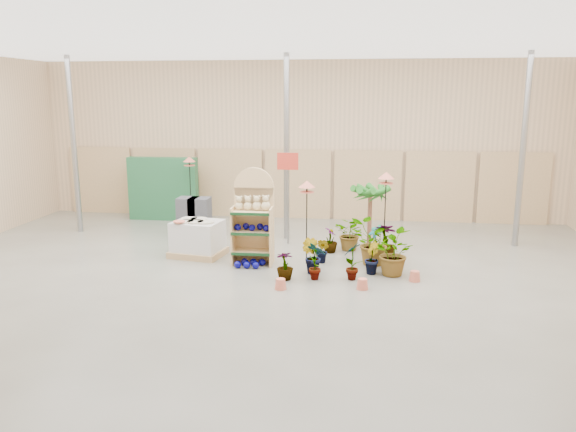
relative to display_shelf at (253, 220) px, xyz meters
name	(u,v)px	position (x,y,z in m)	size (l,w,h in m)	color
room	(269,162)	(0.42, -0.42, 1.28)	(15.20, 12.10, 4.70)	#636157
display_shelf	(253,220)	(0.00, 0.00, 0.00)	(0.87, 0.56, 2.04)	tan
teddy_bears	(254,204)	(0.03, -0.10, 0.36)	(0.75, 0.20, 0.32)	beige
gazing_balls_shelf	(252,227)	(0.00, -0.13, -0.13)	(0.75, 0.26, 0.14)	#06056B
gazing_balls_floor	(250,263)	(-0.01, -0.35, -0.86)	(0.63, 0.39, 0.15)	#06056B
pallet_stack	(198,238)	(-1.33, 0.34, -0.53)	(1.25, 1.10, 0.82)	tan
charcoal_planters	(194,217)	(-1.93, 2.04, -0.43)	(0.80, 0.50, 1.00)	#2F2F33
trellis_stock	(163,189)	(-3.38, 3.87, -0.03)	(2.00, 0.30, 1.80)	#1F5832
offer_sign	(288,179)	(0.52, 1.65, 0.64)	(0.50, 0.08, 2.20)	gray
bird_table_front	(307,187)	(1.13, 0.02, 0.73)	(0.34, 0.34, 1.79)	black
bird_table_right	(386,179)	(2.76, 0.50, 0.87)	(0.34, 0.34, 1.93)	black
bird_table_back	(189,162)	(-2.40, 3.29, 0.83)	(0.34, 0.34, 1.90)	black
palm	(370,191)	(2.46, 1.52, 0.41)	(0.70, 0.70, 1.59)	brown
potted_plant_0	(316,261)	(1.41, -0.99, -0.55)	(0.40, 0.27, 0.76)	#1E641A
potted_plant_1	(311,256)	(1.29, -0.60, -0.58)	(0.39, 0.31, 0.71)	#1E641A
potted_plant_2	(372,243)	(2.50, 0.12, -0.45)	(0.87, 0.76, 0.97)	#1E641A
potted_plant_3	(385,242)	(2.79, 0.46, -0.52)	(0.46, 0.46, 0.83)	#1E641A
potted_plant_4	(376,240)	(2.60, 0.86, -0.58)	(0.37, 0.25, 0.70)	#1E641A
potted_plant_5	(323,251)	(1.47, 0.14, -0.66)	(0.30, 0.24, 0.54)	#1E641A
potted_plant_6	(351,234)	(2.03, 1.23, -0.54)	(0.69, 0.60, 0.77)	#1E641A
potted_plant_7	(285,265)	(0.82, -1.07, -0.65)	(0.32, 0.32, 0.57)	#1E641A
potted_plant_8	(352,260)	(2.12, -0.88, -0.54)	(0.41, 0.28, 0.77)	#1E641A
potted_plant_9	(372,258)	(2.49, -0.45, -0.61)	(0.35, 0.28, 0.63)	#1E641A
potted_plant_10	(391,253)	(2.87, -0.48, -0.47)	(0.82, 0.71, 0.91)	#1E641A
potted_plant_11	(330,240)	(1.58, 0.99, -0.64)	(0.32, 0.32, 0.58)	#1E641A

